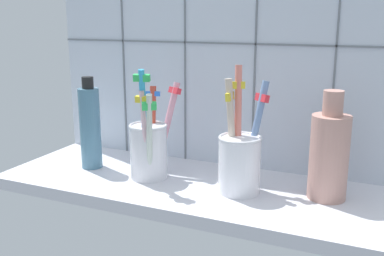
{
  "coord_description": "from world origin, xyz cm",
  "views": [
    {
      "loc": [
        27.03,
        -61.6,
        27.94
      ],
      "look_at": [
        0.0,
        -0.51,
        11.21
      ],
      "focal_mm": 41.84,
      "sensor_mm": 36.0,
      "label": 1
    }
  ],
  "objects": [
    {
      "name": "soap_bottle",
      "position": [
        -19.56,
        -0.47,
        9.36
      ],
      "size": [
        3.6,
        3.6,
        16.05
      ],
      "color": "teal",
      "rests_on": "counter_slab"
    },
    {
      "name": "toothbrush_cup_left",
      "position": [
        -7.59,
        -0.53,
        7.44
      ],
      "size": [
        6.92,
        10.88,
        18.29
      ],
      "color": "silver",
      "rests_on": "counter_slab"
    },
    {
      "name": "counter_slab",
      "position": [
        0.0,
        0.0,
        1.0
      ],
      "size": [
        64.0,
        22.0,
        2.0
      ],
      "primitive_type": "cube",
      "color": "silver",
      "rests_on": "ground"
    },
    {
      "name": "toothbrush_cup_right",
      "position": [
        7.73,
        -0.3,
        7.25
      ],
      "size": [
        6.78,
        7.74,
        19.04
      ],
      "color": "white",
      "rests_on": "counter_slab"
    },
    {
      "name": "ceramic_vase",
      "position": [
        20.24,
        2.48,
        8.75
      ],
      "size": [
        5.57,
        5.57,
        15.94
      ],
      "color": "tan",
      "rests_on": "counter_slab"
    },
    {
      "name": "tile_wall_back",
      "position": [
        0.0,
        12.0,
        22.5
      ],
      "size": [
        64.0,
        2.2,
        45.0
      ],
      "color": "silver",
      "rests_on": "ground"
    }
  ]
}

